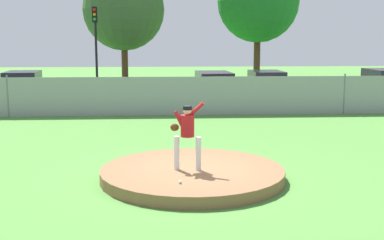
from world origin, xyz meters
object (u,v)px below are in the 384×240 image
at_px(traffic_cone_orange, 172,105).
at_px(parked_car_white, 384,86).
at_px(pitcher_youth, 187,131).
at_px(parked_car_champagne, 266,88).
at_px(traffic_light_near, 96,35).
at_px(parked_car_red, 214,88).
at_px(parked_car_navy, 23,88).
at_px(baseball, 180,182).

bearing_deg(traffic_cone_orange, parked_car_white, 12.81).
distance_m(pitcher_youth, parked_car_champagne, 14.94).
xyz_separation_m(traffic_cone_orange, traffic_light_near, (-4.35, 6.72, 3.22)).
distance_m(parked_car_red, parked_car_white, 9.11).
xyz_separation_m(pitcher_youth, parked_car_champagne, (4.80, 14.14, -0.44)).
height_order(parked_car_navy, traffic_light_near, traffic_light_near).
bearing_deg(pitcher_youth, baseball, -100.03).
bearing_deg(parked_car_white, traffic_light_near, 165.17).
height_order(parked_car_navy, traffic_cone_orange, parked_car_navy).
bearing_deg(baseball, traffic_cone_orange, 89.73).
bearing_deg(parked_car_navy, traffic_cone_orange, -23.31).
bearing_deg(traffic_cone_orange, parked_car_navy, 156.69).
bearing_deg(traffic_cone_orange, pitcher_youth, -89.33).
relative_size(pitcher_youth, parked_car_champagne, 0.39).
bearing_deg(parked_car_navy, baseball, -64.54).
xyz_separation_m(parked_car_navy, parked_car_white, (19.08, -0.78, 0.04)).
xyz_separation_m(baseball, parked_car_white, (11.37, 15.42, 0.50)).
height_order(pitcher_youth, parked_car_champagne, pitcher_youth).
height_order(pitcher_youth, traffic_light_near, traffic_light_near).
bearing_deg(parked_car_white, pitcher_youth, -128.01).
height_order(pitcher_youth, baseball, pitcher_youth).
height_order(parked_car_champagne, traffic_light_near, traffic_light_near).
bearing_deg(traffic_light_near, parked_car_navy, -135.40).
distance_m(parked_car_red, parked_car_navy, 10.02).
bearing_deg(pitcher_youth, parked_car_navy, 117.69).
distance_m(pitcher_youth, parked_car_white, 18.15).
xyz_separation_m(parked_car_white, traffic_cone_orange, (-11.31, -2.57, -0.55)).
xyz_separation_m(baseball, traffic_cone_orange, (0.06, 12.85, -0.05)).
relative_size(baseball, traffic_light_near, 0.01).
height_order(parked_car_red, parked_car_champagne, parked_car_champagne).
height_order(parked_car_white, traffic_light_near, traffic_light_near).
relative_size(parked_car_red, traffic_light_near, 0.92).
xyz_separation_m(parked_car_champagne, traffic_light_near, (-9.29, 4.30, 2.70)).
xyz_separation_m(pitcher_youth, traffic_cone_orange, (-0.14, 11.73, -0.96)).
distance_m(parked_car_white, traffic_light_near, 16.42).
relative_size(traffic_cone_orange, traffic_light_near, 0.11).
relative_size(parked_car_red, parked_car_navy, 1.14).
relative_size(baseball, parked_car_navy, 0.02).
xyz_separation_m(baseball, parked_car_red, (2.26, 15.27, 0.46)).
relative_size(parked_car_navy, traffic_light_near, 0.81).
xyz_separation_m(pitcher_youth, parked_car_navy, (-7.91, 15.07, -0.46)).
distance_m(parked_car_champagne, traffic_light_near, 10.59).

